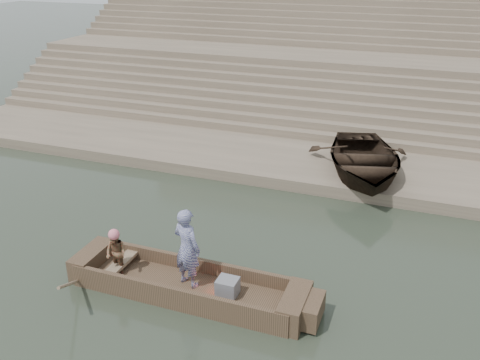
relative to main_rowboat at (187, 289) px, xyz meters
The scene contains 11 objects.
ground 1.30m from the main_rowboat, ahead, with size 120.00×120.00×0.00m, color #262F23.
lower_landing 8.23m from the main_rowboat, 80.98° to the left, with size 32.00×4.00×0.40m, color gray.
mid_landing 15.73m from the main_rowboat, 85.28° to the left, with size 32.00×3.00×2.80m, color gray.
upper_landing 22.80m from the main_rowboat, 86.74° to the left, with size 32.00×3.00×5.20m, color gray.
ghat_steps 17.45m from the main_rowboat, 85.74° to the left, with size 32.00×11.00×5.20m.
main_rowboat is the anchor object (origin of this frame).
rowboat_trim 0.29m from the main_rowboat, ahead, with size 6.04×2.63×1.80m.
standing_man 1.07m from the main_rowboat, 76.14° to the left, with size 0.70×0.46×1.91m, color navy.
rowing_man 1.86m from the main_rowboat, behind, with size 0.55×0.43×1.13m, color #236A3A.
television 1.05m from the main_rowboat, ahead, with size 0.46×0.42×0.40m.
beached_rowboat 8.10m from the main_rowboat, 69.11° to the left, with size 3.50×4.90×1.01m, color #2D2116.
Camera 1 is at (3.28, -8.86, 7.22)m, focal length 38.47 mm.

